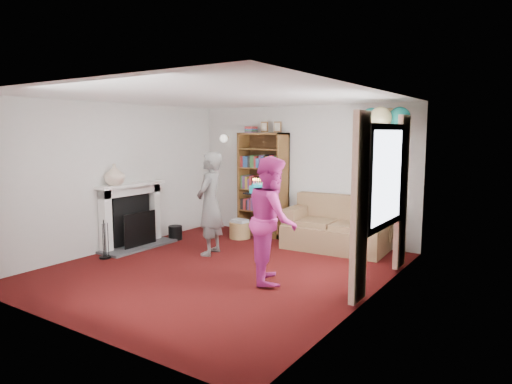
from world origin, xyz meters
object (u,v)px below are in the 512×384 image
Objects in this scene: bookcase at (264,185)px; person_striped at (210,204)px; sofa at (337,229)px; person_magenta at (272,219)px; birthday_cake at (259,189)px.

person_striped is (0.07, -1.73, -0.13)m from bookcase.
sofa is 2.16m from person_magenta.
person_magenta is 5.05× the size of birthday_cake.
birthday_cake is at bearing -58.97° from bookcase.
birthday_cake is (-0.46, -1.76, 0.85)m from sofa.
bookcase is 1.80m from sofa.
sofa is 1.01× the size of person_striped.
sofa is at bearing -7.94° from bookcase.
bookcase is at bearing 167.82° from person_striped.
bookcase is at bearing 1.68° from person_magenta.
person_striped is at bearing -139.83° from sofa.
person_striped is 1.21m from birthday_cake.
bookcase reaches higher than sofa.
person_striped is 1.00× the size of person_magenta.
birthday_cake is at bearing 19.10° from person_magenta.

